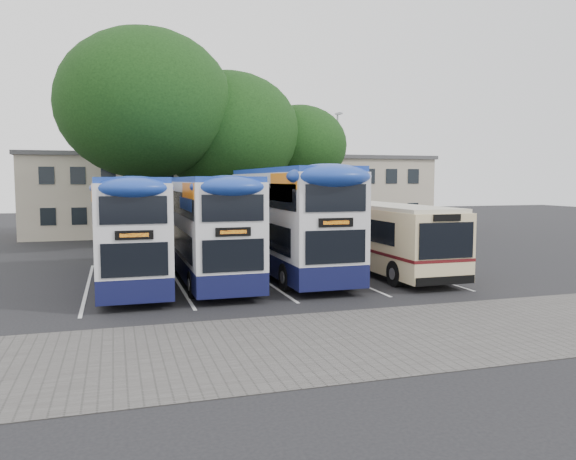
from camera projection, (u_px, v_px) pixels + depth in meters
The scene contains 12 objects.
ground at pixel (391, 294), 20.66m from camera, with size 120.00×120.00×0.00m, color black.
paving_strip at pixel (411, 334), 15.32m from camera, with size 40.00×6.00×0.01m, color #595654.
bay_lines at pixel (259, 277), 24.31m from camera, with size 14.12×11.00×0.01m.
depot_building at pixel (237, 193), 46.06m from camera, with size 32.40×8.40×6.20m.
lamp_post at pixel (337, 168), 40.98m from camera, with size 0.25×1.05×9.06m.
tree_left at pixel (145, 104), 33.01m from camera, with size 10.32×10.32×13.03m.
tree_mid at pixel (228, 133), 36.20m from camera, with size 9.24×9.24×11.14m.
tree_right at pixel (300, 146), 38.31m from camera, with size 6.44×6.44×9.28m.
bus_dd_left at pixel (130, 226), 22.40m from camera, with size 2.49×10.29×4.29m.
bus_dd_mid at pixel (208, 224), 23.34m from camera, with size 2.51×10.35×4.31m.
bus_dd_right at pixel (288, 216), 24.89m from camera, with size 2.73×11.27×4.70m.
bus_single at pixel (381, 233), 25.74m from camera, with size 2.65×10.40×3.10m.
Camera 1 is at (-9.66, -18.33, 4.19)m, focal length 35.00 mm.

